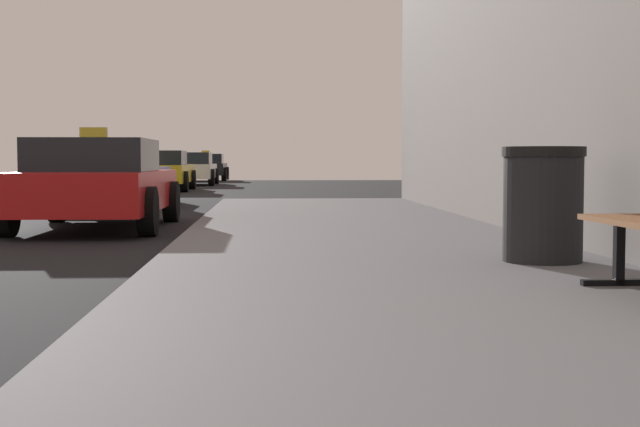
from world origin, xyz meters
name	(u,v)px	position (x,y,z in m)	size (l,w,h in m)	color
sidewalk	(550,407)	(4.00, 0.00, 0.07)	(4.00, 32.00, 0.15)	slate
trash_bin	(543,204)	(5.20, 3.96, 0.62)	(0.67, 0.67, 0.93)	black
car_red	(97,183)	(0.54, 9.62, 0.65)	(2.00, 4.29, 1.43)	red
car_blue	(117,175)	(-0.29, 16.19, 0.65)	(2.00, 4.54, 1.27)	#233899
car_yellow	(161,170)	(-0.45, 25.44, 0.65)	(1.94, 4.31, 1.27)	yellow
car_white	(192,168)	(-0.06, 32.12, 0.65)	(1.94, 4.57, 1.27)	white
car_black	(206,167)	(-0.03, 39.76, 0.65)	(2.05, 4.11, 1.43)	black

